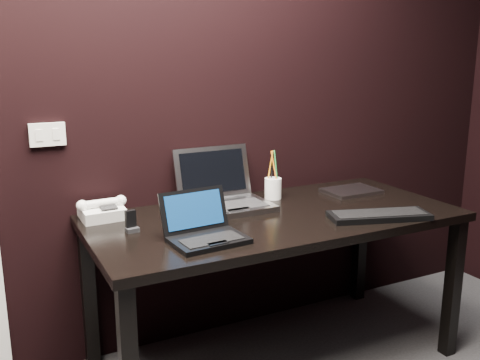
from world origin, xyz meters
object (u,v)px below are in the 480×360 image
desk (275,230)px  netbook (205,231)px  silver_laptop (224,197)px  mobile_phone (131,224)px  ext_keyboard (379,215)px  closed_laptop (351,191)px  pen_cup (273,187)px  desk_phone (102,210)px

desk → netbook: (-0.43, -0.18, 0.12)m
silver_laptop → mobile_phone: 0.52m
desk → ext_keyboard: ext_keyboard is taller
silver_laptop → ext_keyboard: 0.72m
desk → closed_laptop: (0.56, 0.15, 0.09)m
mobile_phone → pen_cup: pen_cup is taller
desk → ext_keyboard: (0.38, -0.27, 0.09)m
ext_keyboard → mobile_phone: (-1.04, 0.32, 0.02)m
pen_cup → closed_laptop: bearing=-11.7°
netbook → pen_cup: pen_cup is taller
netbook → ext_keyboard: netbook is taller
desk → netbook: 0.48m
desk_phone → mobile_phone: bearing=-72.7°
closed_laptop → mobile_phone: mobile_phone is taller
netbook → desk_phone: bearing=123.2°
desk_phone → silver_laptop: bearing=-7.7°
ext_keyboard → desk_phone: 1.24m
mobile_phone → ext_keyboard: bearing=-17.2°
desk → mobile_phone: 0.67m
desk → silver_laptop: bearing=128.4°
desk → desk_phone: size_ratio=7.57×
silver_laptop → mobile_phone: (-0.50, -0.15, -0.02)m
desk → netbook: size_ratio=5.53×
ext_keyboard → mobile_phone: bearing=162.8°
desk → mobile_phone: mobile_phone is taller
desk → closed_laptop: 0.58m
mobile_phone → pen_cup: 0.81m
ext_keyboard → closed_laptop: size_ratio=1.68×
mobile_phone → silver_laptop: bearing=16.7°
silver_laptop → desk_phone: (-0.57, 0.08, -0.01)m
desk → desk_phone: (-0.73, 0.28, 0.12)m
silver_laptop → netbook: bearing=-124.7°
netbook → desk: bearing=22.4°
mobile_phone → closed_laptop: bearing=4.5°
netbook → pen_cup: (0.56, 0.42, 0.02)m
closed_laptop → desk_phone: size_ratio=1.26×
desk → ext_keyboard: size_ratio=3.58×
desk_phone → mobile_phone: (0.07, -0.23, -0.01)m
desk → silver_laptop: size_ratio=4.25×
silver_laptop → closed_laptop: 0.72m
closed_laptop → desk_phone: 1.29m
desk → pen_cup: 0.30m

